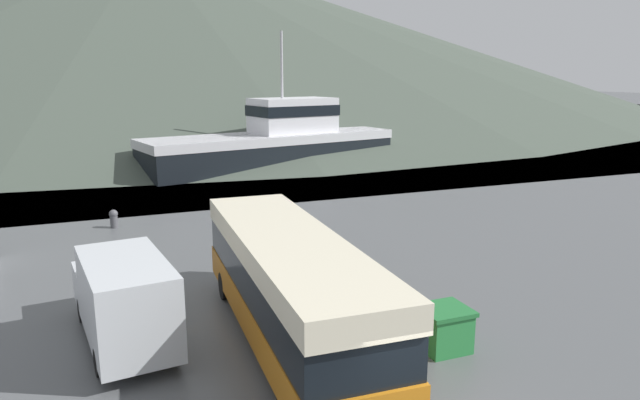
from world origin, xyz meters
name	(u,v)px	position (x,y,z in m)	size (l,w,h in m)	color
water_surface	(115,105)	(0.00, 142.64, 0.00)	(240.00, 240.00, 0.00)	#3D5160
hill_backdrop	(153,25)	(9.96, 142.16, 18.94)	(224.30, 224.30, 37.89)	#424C42
tour_bus	(289,283)	(-0.88, 6.15, 1.73)	(2.98, 10.77, 3.05)	#B26614
delivery_van	(124,297)	(-5.11, 7.75, 1.34)	(2.68, 6.00, 2.55)	silver
fishing_boat	(276,142)	(7.82, 35.38, 2.05)	(21.06, 9.58, 10.51)	black
storage_bin	(444,328)	(2.81, 4.20, 0.60)	(1.31, 1.23, 1.18)	#287F3D
mooring_bollard	(114,218)	(-4.94, 20.70, 0.48)	(0.41, 0.41, 0.89)	#4C4C51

